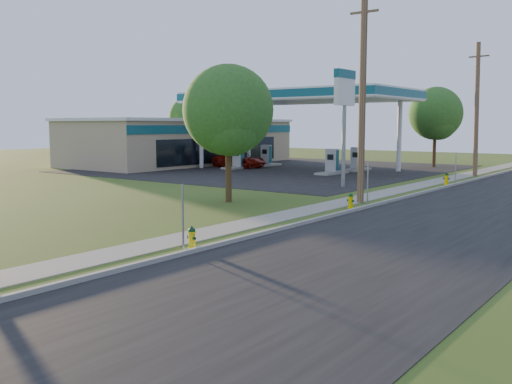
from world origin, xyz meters
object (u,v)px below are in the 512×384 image
fuel_pump_nw (238,160)px  fuel_pump_ne (332,165)px  price_pylon (345,94)px  hydrant_near (192,238)px  fuel_pump_sw (266,158)px  fuel_pump_se (357,162)px  tree_lot (436,115)px  tree_back (189,119)px  utility_pole_mid (362,97)px  hydrant_mid (351,201)px  hydrant_far (446,179)px  car_red (239,160)px  tree_verge (229,114)px  utility_pole_far (477,109)px

fuel_pump_nw → fuel_pump_ne: bearing=0.0°
price_pylon → hydrant_near: price_pylon is taller
fuel_pump_ne → fuel_pump_sw: size_ratio=1.00×
fuel_pump_se → tree_lot: bearing=65.5°
fuel_pump_ne → price_pylon: price_pylon is taller
price_pylon → tree_back: (-28.30, 16.59, -1.07)m
utility_pole_mid → hydrant_mid: 5.05m
hydrant_mid → hydrant_far: hydrant_far is taller
price_pylon → hydrant_near: bearing=-75.5°
hydrant_near → car_red: bearing=126.3°
fuel_pump_nw → hydrant_mid: (18.43, -14.98, -0.38)m
fuel_pump_sw → tree_back: 15.61m
hydrant_near → hydrant_mid: same height
hydrant_far → car_red: size_ratio=0.16×
fuel_pump_nw → tree_lot: (12.56, 11.81, 3.77)m
fuel_pump_ne → hydrant_near: 27.04m
fuel_pump_ne → hydrant_mid: (9.43, -14.98, -0.38)m
utility_pole_mid → hydrant_near: size_ratio=14.05×
fuel_pump_se → tree_back: tree_back is taller
utility_pole_mid → tree_lot: utility_pole_mid is taller
fuel_pump_ne → hydrant_far: fuel_pump_ne is taller
tree_verge → tree_back: bearing=136.5°
fuel_pump_sw → price_pylon: price_pylon is taller
hydrant_near → price_pylon: bearing=104.5°
fuel_pump_nw → tree_lot: tree_lot is taller
price_pylon → tree_verge: (-1.19, -9.10, -1.24)m
tree_lot → tree_verge: bearing=-89.5°
price_pylon → tree_verge: bearing=-97.4°
fuel_pump_ne → tree_back: size_ratio=0.47×
utility_pole_far → price_pylon: size_ratio=1.39×
tree_lot → hydrant_mid: size_ratio=9.99×
utility_pole_mid → hydrant_mid: utility_pole_mid is taller
tree_lot → hydrant_far: tree_lot is taller
tree_back → fuel_pump_ne: bearing=-21.3°
tree_lot → car_red: size_ratio=1.45×
fuel_pump_nw → fuel_pump_sw: bearing=90.0°
fuel_pump_nw → car_red: fuel_pump_nw is taller
hydrant_far → car_red: car_red is taller
fuel_pump_ne → tree_back: tree_back is taller
utility_pole_far → tree_lot: size_ratio=1.36×
fuel_pump_sw → tree_verge: (12.81, -20.59, 3.47)m
utility_pole_far → car_red: bearing=-167.9°
tree_lot → car_red: bearing=-140.9°
hydrant_near → tree_back: bearing=133.7°
hydrant_mid → fuel_pump_ne: bearing=122.2°
fuel_pump_sw → hydrant_near: fuel_pump_sw is taller
utility_pole_far → car_red: size_ratio=1.97×
utility_pole_mid → car_red: 23.69m
hydrant_near → fuel_pump_sw: bearing=122.4°
utility_pole_far → tree_lot: 8.66m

